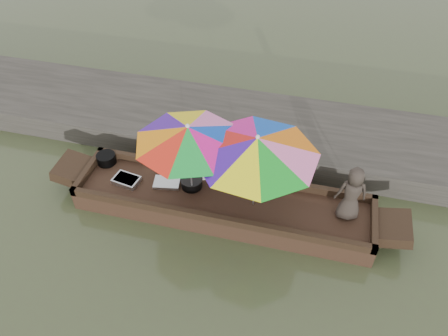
% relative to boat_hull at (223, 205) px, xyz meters
% --- Properties ---
extents(water, '(80.00, 80.00, 0.00)m').
position_rel_boat_hull_xyz_m(water, '(0.00, 0.00, -0.17)').
color(water, '#424D2D').
rests_on(water, ground).
extents(dock, '(22.00, 2.20, 0.50)m').
position_rel_boat_hull_xyz_m(dock, '(0.00, 2.20, 0.08)').
color(dock, '#2D2B26').
rests_on(dock, ground).
extents(boat_hull, '(5.31, 1.20, 0.35)m').
position_rel_boat_hull_xyz_m(boat_hull, '(0.00, 0.00, 0.00)').
color(boat_hull, '#3B261A').
rests_on(boat_hull, water).
extents(cooking_pot, '(0.36, 0.36, 0.19)m').
position_rel_boat_hull_xyz_m(cooking_pot, '(-2.41, 0.37, 0.27)').
color(cooking_pot, black).
rests_on(cooking_pot, boat_hull).
extents(tray_crayfish, '(0.52, 0.40, 0.09)m').
position_rel_boat_hull_xyz_m(tray_crayfish, '(-1.82, -0.03, 0.22)').
color(tray_crayfish, silver).
rests_on(tray_crayfish, boat_hull).
extents(tray_scallop, '(0.52, 0.40, 0.06)m').
position_rel_boat_hull_xyz_m(tray_scallop, '(-1.08, 0.10, 0.21)').
color(tray_scallop, silver).
rests_on(tray_scallop, boat_hull).
extents(charcoal_grill, '(0.38, 0.38, 0.18)m').
position_rel_boat_hull_xyz_m(charcoal_grill, '(-0.62, 0.16, 0.27)').
color(charcoal_grill, black).
rests_on(charcoal_grill, boat_hull).
extents(supply_bag, '(0.34, 0.30, 0.26)m').
position_rel_boat_hull_xyz_m(supply_bag, '(-0.54, 0.45, 0.30)').
color(supply_bag, silver).
rests_on(supply_bag, boat_hull).
extents(vendor, '(0.57, 0.43, 1.07)m').
position_rel_boat_hull_xyz_m(vendor, '(2.14, 0.14, 0.71)').
color(vendor, '#332B24').
rests_on(vendor, boat_hull).
extents(umbrella_bow, '(1.88, 1.88, 1.55)m').
position_rel_boat_hull_xyz_m(umbrella_bow, '(-0.56, 0.00, 0.95)').
color(umbrella_bow, blue).
rests_on(umbrella_bow, boat_hull).
extents(umbrella_stern, '(2.49, 2.49, 1.55)m').
position_rel_boat_hull_xyz_m(umbrella_stern, '(0.55, 0.00, 0.95)').
color(umbrella_stern, orange).
rests_on(umbrella_stern, boat_hull).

